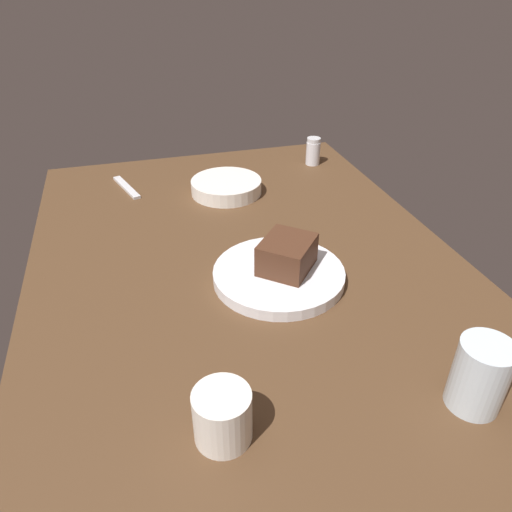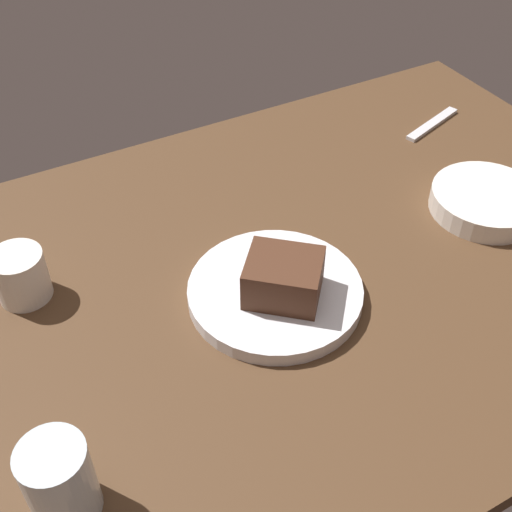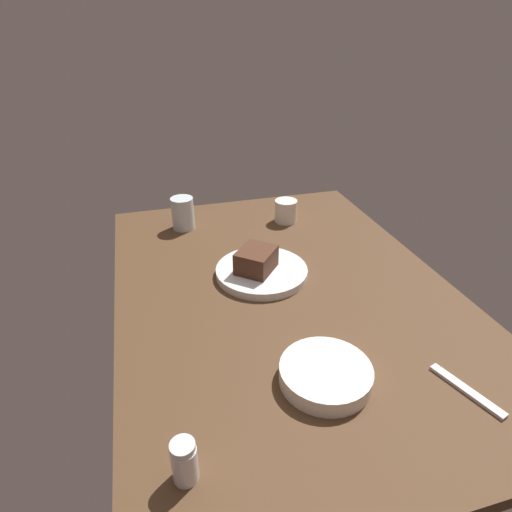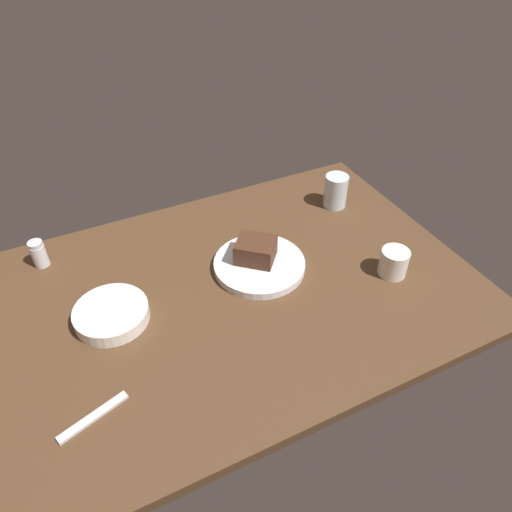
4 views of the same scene
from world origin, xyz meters
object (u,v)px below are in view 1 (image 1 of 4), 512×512
(dessert_spoon, at_px, (127,187))
(dessert_plate, at_px, (279,275))
(salt_shaker, at_px, (313,151))
(coffee_cup, at_px, (222,416))
(chocolate_cake_slice, at_px, (287,254))
(side_bowl, at_px, (226,187))
(water_glass, at_px, (480,375))

(dessert_spoon, bearing_deg, dessert_plate, -170.41)
(salt_shaker, distance_m, coffee_cup, 0.94)
(chocolate_cake_slice, bearing_deg, salt_shaker, 153.71)
(chocolate_cake_slice, height_order, coffee_cup, chocolate_cake_slice)
(salt_shaker, height_order, coffee_cup, salt_shaker)
(dessert_plate, relative_size, side_bowl, 1.38)
(dessert_plate, bearing_deg, coffee_cup, -29.52)
(dessert_plate, distance_m, water_glass, 0.38)
(chocolate_cake_slice, relative_size, water_glass, 0.97)
(side_bowl, xyz_separation_m, dessert_spoon, (-0.10, -0.24, -0.01))
(dessert_plate, relative_size, dessert_spoon, 1.63)
(water_glass, bearing_deg, coffee_cup, -96.77)
(chocolate_cake_slice, height_order, side_bowl, chocolate_cake_slice)
(side_bowl, distance_m, coffee_cup, 0.72)
(salt_shaker, height_order, water_glass, water_glass)
(salt_shaker, xyz_separation_m, coffee_cup, (0.83, -0.44, -0.00))
(chocolate_cake_slice, distance_m, water_glass, 0.38)
(side_bowl, distance_m, dessert_spoon, 0.26)
(side_bowl, bearing_deg, salt_shaker, 113.77)
(chocolate_cake_slice, xyz_separation_m, dessert_spoon, (-0.49, -0.27, -0.05))
(chocolate_cake_slice, distance_m, salt_shaker, 0.58)
(salt_shaker, bearing_deg, dessert_spoon, -86.87)
(coffee_cup, height_order, dessert_spoon, coffee_cup)
(water_glass, height_order, dessert_spoon, water_glass)
(side_bowl, bearing_deg, chocolate_cake_slice, 3.76)
(dessert_plate, relative_size, coffee_cup, 3.30)
(chocolate_cake_slice, distance_m, side_bowl, 0.40)
(side_bowl, relative_size, dessert_spoon, 1.18)
(dessert_plate, distance_m, coffee_cup, 0.35)
(water_glass, height_order, coffee_cup, water_glass)
(dessert_plate, bearing_deg, water_glass, 25.27)
(dessert_plate, relative_size, water_glass, 2.36)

